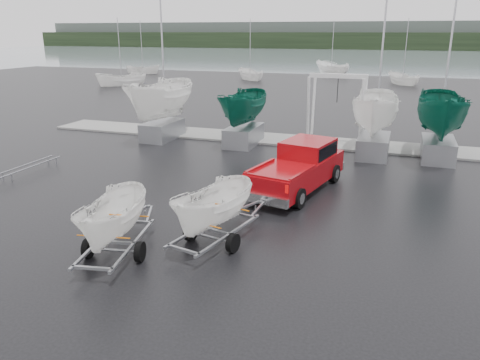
% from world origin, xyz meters
% --- Properties ---
extents(ground_plane, '(120.00, 120.00, 0.00)m').
position_xyz_m(ground_plane, '(0.00, 0.00, 0.00)').
color(ground_plane, black).
rests_on(ground_plane, ground).
extents(lake, '(300.00, 300.00, 0.00)m').
position_xyz_m(lake, '(0.00, 100.00, -0.01)').
color(lake, gray).
rests_on(lake, ground).
extents(dock, '(30.00, 3.00, 0.12)m').
position_xyz_m(dock, '(0.00, 13.00, 0.05)').
color(dock, gray).
rests_on(dock, ground).
extents(treeline, '(300.00, 8.00, 6.00)m').
position_xyz_m(treeline, '(0.00, 170.00, 3.00)').
color(treeline, black).
rests_on(treeline, ground).
extents(far_hill, '(300.00, 6.00, 10.00)m').
position_xyz_m(far_hill, '(0.00, 178.00, 5.00)').
color(far_hill, '#4C5651').
rests_on(far_hill, ground).
extents(pickup_truck, '(3.21, 6.20, 1.97)m').
position_xyz_m(pickup_truck, '(3.66, 4.31, 1.03)').
color(pickup_truck, maroon).
rests_on(pickup_truck, ground).
extents(trailer_hitched, '(1.93, 3.77, 4.27)m').
position_xyz_m(trailer_hitched, '(2.29, -2.00, 2.33)').
color(trailer_hitched, gray).
rests_on(trailer_hitched, ground).
extents(trailer_parked, '(1.89, 3.76, 4.25)m').
position_xyz_m(trailer_parked, '(-0.16, -3.76, 2.32)').
color(trailer_parked, gray).
rests_on(trailer_parked, ground).
extents(boat_hoist, '(3.30, 2.18, 4.12)m').
position_xyz_m(boat_hoist, '(3.89, 13.00, 2.67)').
color(boat_hoist, silver).
rests_on(boat_hoist, ground).
extents(keelboat_0, '(2.59, 3.20, 10.76)m').
position_xyz_m(keelboat_0, '(-6.48, 11.00, 4.12)').
color(keelboat_0, gray).
rests_on(keelboat_0, ground).
extents(keelboat_1, '(2.11, 3.20, 6.70)m').
position_xyz_m(keelboat_1, '(-1.20, 11.20, 3.29)').
color(keelboat_1, gray).
rests_on(keelboat_1, ground).
extents(keelboat_2, '(2.37, 3.20, 10.53)m').
position_xyz_m(keelboat_2, '(6.23, 11.00, 3.75)').
color(keelboat_2, gray).
rests_on(keelboat_2, ground).
extents(keelboat_3, '(2.44, 3.20, 10.61)m').
position_xyz_m(keelboat_3, '(9.46, 11.30, 3.87)').
color(keelboat_3, gray).
rests_on(keelboat_3, ground).
extents(mast_rack_0, '(0.56, 6.50, 0.06)m').
position_xyz_m(mast_rack_0, '(-9.00, 1.00, 0.35)').
color(mast_rack_0, gray).
rests_on(mast_rack_0, ground).
extents(moored_boat_0, '(3.51, 3.52, 11.33)m').
position_xyz_m(moored_boat_0, '(-25.72, 36.44, 0.00)').
color(moored_boat_0, white).
rests_on(moored_boat_0, ground).
extents(moored_boat_1, '(3.31, 3.31, 11.08)m').
position_xyz_m(moored_boat_1, '(-12.86, 48.45, 0.01)').
color(moored_boat_1, white).
rests_on(moored_boat_1, ground).
extents(moored_boat_2, '(3.12, 3.14, 10.98)m').
position_xyz_m(moored_boat_2, '(7.23, 49.10, 0.01)').
color(moored_boat_2, white).
rests_on(moored_boat_2, ground).
extents(moored_boat_4, '(2.42, 2.37, 10.84)m').
position_xyz_m(moored_boat_4, '(-31.89, 52.14, 0.01)').
color(moored_boat_4, white).
rests_on(moored_boat_4, ground).
extents(moored_boat_5, '(4.31, 4.32, 12.02)m').
position_xyz_m(moored_boat_5, '(-3.52, 60.92, 0.00)').
color(moored_boat_5, white).
rests_on(moored_boat_5, ground).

